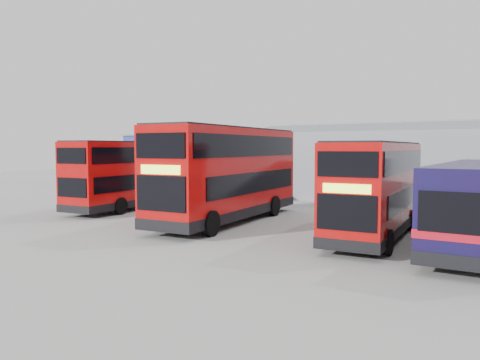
# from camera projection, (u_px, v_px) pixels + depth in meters

# --- Properties ---
(ground_plane) EXTENTS (120.00, 120.00, 0.00)m
(ground_plane) POSITION_uv_depth(u_px,v_px,m) (197.00, 231.00, 21.80)
(ground_plane) COLOR gray
(ground_plane) RESTS_ON ground
(office_block) EXTENTS (12.30, 8.32, 5.12)m
(office_block) POSITION_uv_depth(u_px,v_px,m) (200.00, 161.00, 44.29)
(office_block) COLOR navy
(office_block) RESTS_ON ground
(maintenance_shed) EXTENTS (30.50, 12.00, 5.89)m
(maintenance_shed) POSITION_uv_depth(u_px,v_px,m) (455.00, 165.00, 33.93)
(maintenance_shed) COLOR gray
(maintenance_shed) RESTS_ON ground
(double_decker_left) EXTENTS (3.56, 10.29, 4.27)m
(double_decker_left) POSITION_uv_depth(u_px,v_px,m) (133.00, 175.00, 29.72)
(double_decker_left) COLOR #B30A0A
(double_decker_left) RESTS_ON ground
(double_decker_centre) EXTENTS (3.93, 11.84, 4.92)m
(double_decker_centre) POSITION_uv_depth(u_px,v_px,m) (228.00, 175.00, 24.44)
(double_decker_centre) COLOR #B30A0A
(double_decker_centre) RESTS_ON ground
(double_decker_right) EXTENTS (3.20, 9.91, 4.12)m
(double_decker_right) POSITION_uv_depth(u_px,v_px,m) (377.00, 190.00, 20.20)
(double_decker_right) COLOR #B30A0A
(double_decker_right) RESTS_ON ground
(panel_van) EXTENTS (2.03, 4.72, 2.05)m
(panel_van) POSITION_uv_depth(u_px,v_px,m) (152.00, 179.00, 39.94)
(panel_van) COLOR white
(panel_van) RESTS_ON ground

